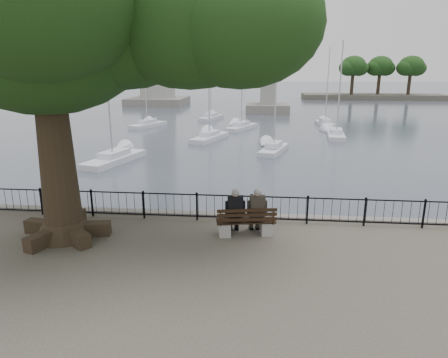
# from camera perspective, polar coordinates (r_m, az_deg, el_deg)

# --- Properties ---
(harbor) EXTENTS (260.00, 260.00, 1.20)m
(harbor) POSITION_cam_1_polar(r_m,az_deg,el_deg) (15.41, 0.18, -7.05)
(harbor) COLOR #6A645D
(harbor) RESTS_ON ground
(railing) EXTENTS (22.06, 0.06, 1.00)m
(railing) POSITION_cam_1_polar(r_m,az_deg,el_deg) (14.57, 0.00, -3.95)
(railing) COLOR black
(railing) RESTS_ON ground
(bench) EXTENTS (2.04, 0.93, 1.04)m
(bench) POSITION_cam_1_polar(r_m,az_deg,el_deg) (13.43, 3.15, -6.60)
(bench) COLOR gray
(bench) RESTS_ON ground
(person_left) EXTENTS (0.55, 0.87, 1.64)m
(person_left) POSITION_cam_1_polar(r_m,az_deg,el_deg) (13.35, 1.55, -4.90)
(person_left) COLOR black
(person_left) RESTS_ON ground
(person_right) EXTENTS (0.55, 0.87, 1.64)m
(person_right) POSITION_cam_1_polar(r_m,az_deg,el_deg) (13.44, 4.65, -4.80)
(person_right) COLOR black
(person_right) RESTS_ON ground
(tree) EXTENTS (13.23, 9.24, 10.80)m
(tree) POSITION_cam_1_polar(r_m,az_deg,el_deg) (13.24, -20.40, 21.97)
(tree) COLOR black
(tree) RESTS_ON ground
(lighthouse) EXTENTS (10.23, 10.23, 31.23)m
(lighthouse) POSITION_cam_1_polar(r_m,az_deg,el_deg) (75.99, -9.83, 20.38)
(lighthouse) COLOR #6A645D
(lighthouse) RESTS_ON ground
(lion_monument) EXTENTS (6.35, 6.35, 9.28)m
(lion_monument) POSITION_cam_1_polar(r_m,az_deg,el_deg) (61.24, 6.30, 11.58)
(lion_monument) COLOR #6A645D
(lion_monument) RESTS_ON ground
(sailboat_a) EXTENTS (3.06, 6.06, 11.37)m
(sailboat_a) POSITION_cam_1_polar(r_m,az_deg,el_deg) (29.27, -15.37, 2.92)
(sailboat_a) COLOR silver
(sailboat_a) RESTS_ON ground
(sailboat_b) EXTENTS (3.21, 5.79, 11.22)m
(sailboat_b) POSITION_cam_1_polar(r_m,az_deg,el_deg) (37.38, -2.04, 6.10)
(sailboat_b) COLOR silver
(sailboat_b) RESTS_ON ground
(sailboat_c) EXTENTS (2.60, 5.02, 9.97)m
(sailboat_c) POSITION_cam_1_polar(r_m,az_deg,el_deg) (32.08, 7.13, 4.41)
(sailboat_c) COLOR silver
(sailboat_c) RESTS_ON ground
(sailboat_d) EXTENTS (2.11, 5.58, 9.10)m
(sailboat_d) POSITION_cam_1_polar(r_m,az_deg,el_deg) (40.38, 15.68, 6.18)
(sailboat_d) COLOR silver
(sailboat_d) RESTS_ON ground
(sailboat_e) EXTENTS (3.43, 5.36, 11.51)m
(sailboat_e) POSITION_cam_1_polar(r_m,az_deg,el_deg) (46.80, -10.81, 7.76)
(sailboat_e) COLOR silver
(sailboat_e) RESTS_ON ground
(sailboat_f) EXTENTS (3.46, 5.44, 10.99)m
(sailboat_f) POSITION_cam_1_polar(r_m,az_deg,el_deg) (44.16, 2.52, 7.55)
(sailboat_f) COLOR silver
(sailboat_f) RESTS_ON ground
(sailboat_g) EXTENTS (1.86, 4.86, 8.93)m
(sailboat_g) POSITION_cam_1_polar(r_m,az_deg,el_deg) (48.77, 14.18, 7.80)
(sailboat_g) COLOR silver
(sailboat_g) RESTS_ON ground
(sailboat_h) EXTENTS (2.79, 5.77, 13.82)m
(sailboat_h) POSITION_cam_1_polar(r_m,az_deg,el_deg) (52.84, -1.82, 8.93)
(sailboat_h) COLOR silver
(sailboat_h) RESTS_ON ground
(far_shore) EXTENTS (30.00, 8.60, 9.18)m
(far_shore) POSITION_cam_1_polar(r_m,az_deg,el_deg) (93.84, 21.07, 13.00)
(far_shore) COLOR #444038
(far_shore) RESTS_ON ground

